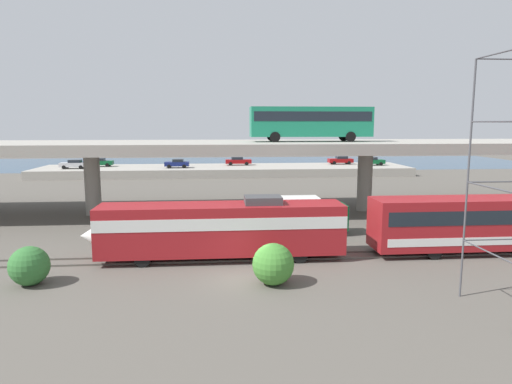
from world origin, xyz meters
The scene contains 17 objects.
ground_plane centered at (0.00, 0.00, 0.00)m, with size 260.00×260.00×0.00m, color #565149.
rail_strip_near centered at (0.00, 3.27, 0.06)m, with size 110.00×0.12×0.12m, color #59544C.
rail_strip_far centered at (0.00, 4.73, 0.06)m, with size 110.00×0.12×0.12m, color #59544C.
train_locomotive centered at (-2.04, 4.00, 2.19)m, with size 17.02×3.04×4.18m.
highway_overpass centered at (0.00, 20.00, 6.44)m, with size 96.00×12.44×7.10m.
transit_bus_on_overpass centered at (7.82, 19.79, 9.16)m, with size 12.00×2.68×3.40m.
service_truck_east centered at (5.19, 10.28, 1.64)m, with size 6.80×2.46×3.04m.
pier_parking_lot centered at (0.00, 55.00, 0.70)m, with size 64.14×12.25×1.41m, color #9E998E.
parked_car_0 centered at (-21.82, 56.60, 2.18)m, with size 4.30×1.82×1.50m.
parked_car_1 centered at (-25.21, 53.09, 2.18)m, with size 4.37×1.94×1.50m.
parked_car_2 centered at (21.44, 57.64, 2.18)m, with size 4.47×1.99×1.50m.
parked_car_3 centered at (26.43, 54.87, 2.18)m, with size 4.29×1.99×1.50m.
parked_car_4 centered at (-8.19, 53.11, 2.18)m, with size 4.07×1.98×1.50m.
parked_car_5 centered at (2.40, 57.25, 2.18)m, with size 4.65×1.83×1.50m.
harbor_water centered at (0.00, 78.00, 0.00)m, with size 140.00×36.00×0.01m, color navy.
shrub_left centered at (-11.94, -0.01, 1.10)m, with size 2.19×2.19×2.19m, color #306A30.
shrub_right centered at (1.52, -1.10, 1.17)m, with size 2.33×2.33×2.33m, color #408230.
Camera 1 is at (-1.55, -25.41, 8.90)m, focal length 32.13 mm.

